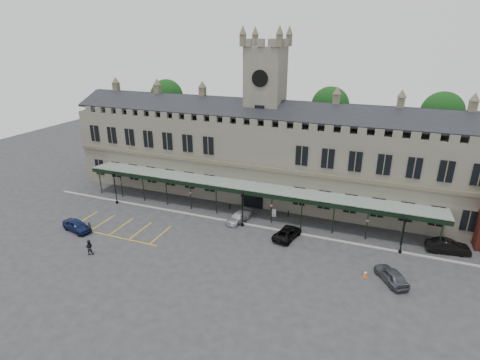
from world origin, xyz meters
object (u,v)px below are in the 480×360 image
(lamp_post_right, at_px, (404,231))
(car_right_b, at_px, (448,246))
(sign_board, at_px, (274,213))
(person_b, at_px, (89,247))
(traffic_cone, at_px, (365,274))
(lamp_post_mid, at_px, (242,206))
(car_taxi, at_px, (239,217))
(clock_tower, at_px, (265,111))
(lamp_post_left, at_px, (115,185))
(car_right_a, at_px, (391,275))
(station_building, at_px, (264,155))
(person_a, at_px, (90,228))
(car_left_a, at_px, (77,226))
(car_van, at_px, (287,233))

(lamp_post_right, height_order, car_right_b, lamp_post_right)
(sign_board, xyz_separation_m, car_right_b, (21.23, -1.60, 0.22))
(person_b, bearing_deg, traffic_cone, 168.71)
(lamp_post_right, xyz_separation_m, sign_board, (-16.18, 3.71, -2.26))
(lamp_post_mid, relative_size, car_taxi, 1.14)
(traffic_cone, xyz_separation_m, person_b, (-29.59, -6.88, 0.56))
(clock_tower, height_order, lamp_post_left, clock_tower)
(car_taxi, distance_m, car_right_a, 20.35)
(lamp_post_mid, bearing_deg, lamp_post_right, 1.18)
(car_right_b, relative_size, person_b, 2.58)
(station_building, bearing_deg, car_right_a, -41.21)
(person_a, height_order, person_b, person_b)
(car_left_a, bearing_deg, traffic_cone, -71.30)
(lamp_post_left, distance_m, traffic_cone, 36.40)
(lamp_post_right, bearing_deg, clock_tower, 152.00)
(traffic_cone, height_order, car_taxi, car_taxi)
(person_a, bearing_deg, sign_board, 7.27)
(car_right_a, bearing_deg, sign_board, -66.06)
(car_van, bearing_deg, lamp_post_mid, 5.27)
(lamp_post_mid, xyz_separation_m, traffic_cone, (15.81, -5.81, -2.58))
(clock_tower, relative_size, person_a, 15.94)
(lamp_post_right, xyz_separation_m, car_left_a, (-38.42, -9.28, -2.06))
(lamp_post_left, xyz_separation_m, sign_board, (23.07, 4.14, -2.39))
(person_a, bearing_deg, lamp_post_left, 82.64)
(lamp_post_left, xyz_separation_m, person_a, (2.85, -8.79, -2.17))
(sign_board, distance_m, car_van, 5.94)
(car_right_b, height_order, person_a, person_a)
(lamp_post_mid, bearing_deg, person_b, -137.38)
(car_left_a, relative_size, car_right_b, 0.94)
(car_taxi, height_order, person_a, person_a)
(traffic_cone, distance_m, car_van, 10.75)
(lamp_post_mid, height_order, car_right_a, lamp_post_mid)
(lamp_post_right, distance_m, sign_board, 16.75)
(lamp_post_left, bearing_deg, car_left_a, -84.64)
(car_right_a, bearing_deg, person_b, -20.96)
(clock_tower, distance_m, lamp_post_mid, 15.01)
(traffic_cone, bearing_deg, person_a, -174.78)
(car_right_a, bearing_deg, lamp_post_mid, -50.61)
(car_right_b, bearing_deg, traffic_cone, 126.33)
(lamp_post_left, xyz_separation_m, person_b, (6.25, -12.65, -2.04))
(sign_board, bearing_deg, lamp_post_mid, -131.83)
(person_a, bearing_deg, car_taxi, 5.85)
(car_left_a, distance_m, person_b, 6.62)
(car_left_a, relative_size, person_b, 2.42)
(car_left_a, bearing_deg, person_a, -74.67)
(lamp_post_right, xyz_separation_m, car_taxi, (-20.16, 0.61, -2.18))
(car_left_a, bearing_deg, car_taxi, -47.89)
(car_left_a, distance_m, car_right_b, 44.93)
(car_left_a, relative_size, car_van, 0.93)
(car_taxi, bearing_deg, clock_tower, 103.23)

